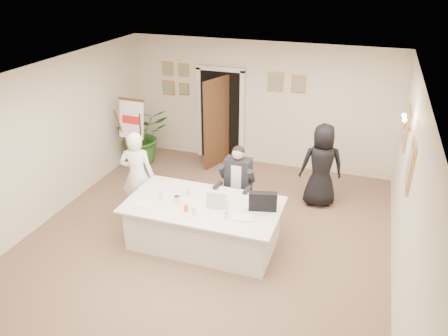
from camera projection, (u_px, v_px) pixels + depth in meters
floor at (203, 244)px, 7.37m from camera, size 7.00×7.00×0.00m
ceiling at (199, 81)px, 6.15m from camera, size 6.00×7.00×0.02m
wall_back at (259, 105)px, 9.74m from camera, size 6.00×0.10×2.80m
wall_left at (42, 146)px, 7.63m from camera, size 0.10×7.00×2.80m
wall_right at (408, 201)px, 5.88m from camera, size 0.10×7.00×2.80m
doorway at (219, 118)px, 10.00m from camera, size 1.14×0.86×2.20m
pictures_back_wall at (225, 82)px, 9.75m from camera, size 3.40×0.06×0.80m
pictures_right_wall at (408, 145)px, 6.76m from camera, size 0.06×2.20×0.80m
wall_sconce at (407, 123)px, 6.63m from camera, size 0.20×0.30×0.24m
conference_table at (204, 224)px, 7.22m from camera, size 2.51×1.35×0.78m
seated_man at (237, 183)px, 7.80m from camera, size 0.69×0.72×1.44m
flip_chart at (136, 139)px, 9.57m from camera, size 0.58×0.38×1.66m
standing_man at (137, 175)px, 7.86m from camera, size 0.69×0.55×1.66m
standing_woman at (322, 166)px, 8.24m from camera, size 0.91×0.71×1.64m
potted_palm at (142, 135)px, 10.11m from camera, size 1.57×1.57×1.32m
laptop at (219, 197)px, 6.98m from camera, size 0.36×0.39×0.28m
laptop_bag at (263, 201)px, 6.82m from camera, size 0.46×0.22×0.31m
paper_stack at (243, 218)px, 6.65m from camera, size 0.33×0.27×0.03m
plate_left at (142, 204)px, 7.05m from camera, size 0.26×0.26×0.01m
plate_mid at (166, 209)px, 6.91m from camera, size 0.22×0.22×0.01m
plate_near at (188, 214)px, 6.75m from camera, size 0.24×0.24×0.01m
glass_a at (161, 195)px, 7.17m from camera, size 0.08×0.08×0.14m
glass_b at (194, 211)px, 6.73m from camera, size 0.08×0.08×0.14m
glass_c at (226, 214)px, 6.64m from camera, size 0.08×0.08×0.14m
glass_d at (188, 192)px, 7.28m from camera, size 0.08×0.08×0.14m
oj_glass at (186, 209)px, 6.79m from camera, size 0.07×0.07×0.13m
steel_jug at (177, 199)px, 7.08m from camera, size 0.10×0.10×0.11m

